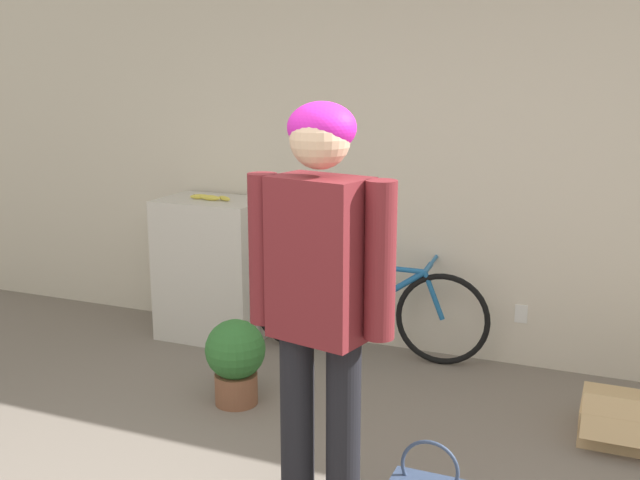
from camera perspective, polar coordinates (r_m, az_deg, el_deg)
wall_back at (r=4.96m, az=9.44°, el=5.79°), size 8.00×0.07×2.60m
side_shelf at (r=5.42m, az=-8.07°, el=-2.17°), size 0.73×0.52×1.01m
person at (r=2.93m, az=0.01°, el=-3.27°), size 0.61×0.31×1.78m
bicycle at (r=5.05m, az=3.46°, el=-5.14°), size 1.65×0.46×0.69m
banana at (r=5.27m, az=-8.33°, el=3.23°), size 0.33×0.09×0.04m
cardboard_box at (r=4.34m, az=22.72°, el=-12.63°), size 0.52×0.51×0.28m
potted_plant at (r=4.37m, az=-6.45°, el=-8.90°), size 0.35×0.35×0.50m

